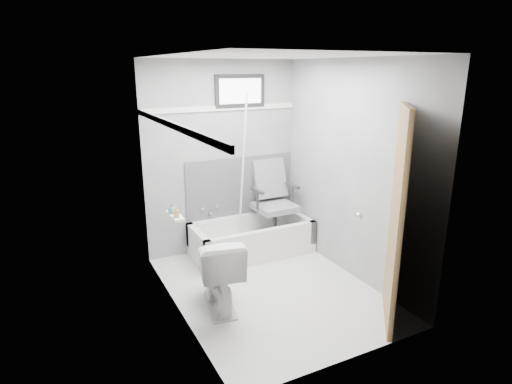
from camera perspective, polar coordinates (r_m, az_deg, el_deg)
floor at (r=4.73m, az=1.96°, el=-12.80°), size 2.60×2.60×0.00m
ceiling at (r=4.14m, az=2.29°, el=17.69°), size 2.60×2.60×0.00m
wall_back at (r=5.42m, az=-4.54°, el=4.54°), size 2.00×0.02×2.40m
wall_front at (r=3.25m, az=13.24°, el=-3.88°), size 2.00×0.02×2.40m
wall_left at (r=3.91m, az=-10.84°, el=-0.31°), size 0.02×2.60×2.40m
wall_right at (r=4.83m, az=12.58°, el=2.74°), size 0.02×2.60×2.40m
bathtub at (r=5.48m, az=-0.59°, el=-6.13°), size 1.50×0.70×0.42m
office_chair at (r=5.54m, az=2.57°, el=-1.26°), size 0.60×0.60×1.02m
toilet at (r=4.27m, az=-5.05°, el=-10.49°), size 0.58×0.84×0.76m
door at (r=4.00m, az=23.76°, el=-4.06°), size 0.78×0.78×2.00m
window at (r=5.40m, az=-2.16°, el=13.31°), size 0.66×0.04×0.40m
backerboard at (r=5.60m, az=-2.05°, el=0.76°), size 1.50×0.02×0.78m
trim_back at (r=5.32m, az=-4.64°, el=11.07°), size 2.00×0.02×0.06m
trim_left at (r=3.79m, az=-11.15°, el=8.74°), size 0.02×2.60×0.06m
pole at (r=5.31m, az=-1.80°, el=2.67°), size 0.02×0.30×1.93m
shelf at (r=4.26m, az=-10.73°, el=-3.15°), size 0.10×0.32×0.02m
soap_bottle_a at (r=4.17m, az=-10.60°, el=-2.65°), size 0.06×0.06×0.11m
soap_bottle_b at (r=4.30m, az=-11.12°, el=-2.18°), size 0.10×0.10×0.10m
faucet at (r=5.49m, az=-6.20°, el=-2.37°), size 0.26×0.10×0.16m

